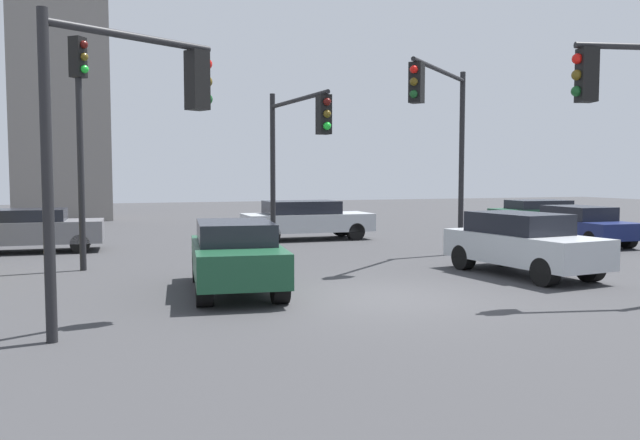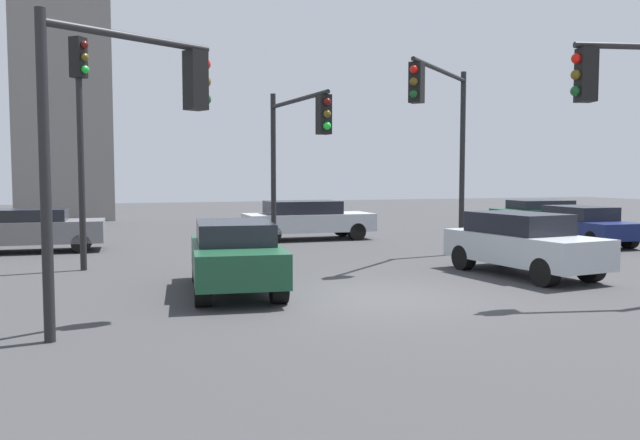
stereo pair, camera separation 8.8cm
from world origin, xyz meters
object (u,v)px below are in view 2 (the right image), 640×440
traffic_light_1 (297,139)px  car_5 (235,254)px  car_6 (543,214)px  traffic_light_3 (80,111)px  car_2 (33,229)px  traffic_light_4 (130,112)px  car_0 (582,224)px  car_3 (307,219)px  car_7 (522,243)px  traffic_light_2 (442,119)px

traffic_light_1 → car_5: traffic_light_1 is taller
car_5 → car_6: bearing=128.9°
traffic_light_3 → car_5: size_ratio=1.37×
traffic_light_3 → car_6: size_ratio=1.31×
car_6 → traffic_light_3: bearing=-159.1°
traffic_light_1 → car_2: size_ratio=1.16×
traffic_light_4 → car_2: traffic_light_4 is taller
car_0 → car_2: 18.34m
car_3 → car_6: car_3 is taller
traffic_light_1 → car_0: 11.02m
car_3 → car_7: bearing=-75.9°
car_6 → car_3: bearing=-175.6°
car_2 → car_7: (11.67, -8.98, 0.06)m
traffic_light_3 → car_2: bearing=148.7°
traffic_light_3 → car_3: (7.75, 5.52, -3.26)m
car_0 → car_6: (2.20, 4.83, 0.02)m
car_5 → car_0: bearing=117.0°
car_5 → car_7: (6.99, -0.17, 0.01)m
car_3 → car_7: size_ratio=1.13×
traffic_light_1 → car_0: (10.64, 0.78, -2.74)m
car_5 → car_6: size_ratio=0.96×
car_3 → car_5: bearing=-115.0°
traffic_light_4 → car_7: (9.15, 2.35, -2.63)m
traffic_light_2 → car_3: bearing=-118.0°
traffic_light_1 → car_5: size_ratio=1.15×
traffic_light_2 → car_2: traffic_light_2 is taller
car_0 → car_7: size_ratio=0.97×
traffic_light_3 → car_0: (16.31, 0.74, -3.33)m
traffic_light_4 → car_5: traffic_light_4 is taller
traffic_light_4 → car_2: 11.92m
traffic_light_3 → car_7: size_ratio=1.38×
traffic_light_2 → traffic_light_3: (-9.43, 1.52, 0.06)m
car_6 → car_7: size_ratio=1.05×
car_3 → car_5: size_ratio=1.12×
traffic_light_2 → car_5: (-6.36, -2.62, -3.20)m
traffic_light_1 → car_5: bearing=-37.9°
traffic_light_2 → car_6: (9.07, 7.09, -3.25)m
traffic_light_4 → car_7: 9.81m
car_0 → car_2: car_2 is taller
traffic_light_4 → car_2: (-2.52, 11.33, -2.69)m
traffic_light_2 → car_7: 4.28m
traffic_light_2 → car_2: size_ratio=1.30×
car_7 → traffic_light_1: bearing=-140.9°
traffic_light_3 → traffic_light_1: bearing=39.3°
traffic_light_4 → car_6: traffic_light_4 is taller
car_7 → car_0: bearing=122.2°
car_0 → car_5: (-13.24, -4.88, 0.07)m
car_3 → car_6: (10.75, 0.05, -0.05)m
traffic_light_3 → car_7: 11.42m
car_7 → car_6: bearing=132.8°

